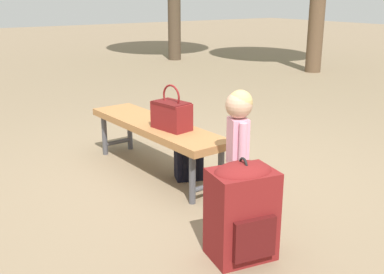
{
  "coord_description": "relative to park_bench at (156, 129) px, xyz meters",
  "views": [
    {
      "loc": [
        2.91,
        -2.04,
        1.51
      ],
      "look_at": [
        0.1,
        -0.11,
        0.45
      ],
      "focal_mm": 43.45,
      "sensor_mm": 36.0,
      "label": 1
    }
  ],
  "objects": [
    {
      "name": "backpack_large",
      "position": [
        1.47,
        -0.28,
        -0.08
      ],
      "size": [
        0.37,
        0.42,
        0.63
      ],
      "color": "maroon",
      "rests_on": "ground"
    },
    {
      "name": "ground_plane",
      "position": [
        0.42,
        0.13,
        -0.39
      ],
      "size": [
        40.0,
        40.0,
        0.0
      ],
      "primitive_type": "plane",
      "color": "#7F6B51",
      "rests_on": "ground"
    },
    {
      "name": "handbag",
      "position": [
        0.24,
        0.01,
        0.18
      ],
      "size": [
        0.35,
        0.23,
        0.37
      ],
      "color": "maroon",
      "rests_on": "park_bench"
    },
    {
      "name": "backpack_small",
      "position": [
        0.28,
        0.15,
        -0.21
      ],
      "size": [
        0.24,
        0.27,
        0.38
      ],
      "color": "black",
      "rests_on": "ground"
    },
    {
      "name": "park_bench",
      "position": [
        0.0,
        0.0,
        0.0
      ],
      "size": [
        1.62,
        0.48,
        0.45
      ],
      "color": "#9E6B3D",
      "rests_on": "ground"
    },
    {
      "name": "child_standing",
      "position": [
        1.03,
        0.05,
        0.21
      ],
      "size": [
        0.23,
        0.18,
        0.9
      ],
      "color": "#B2D8B2",
      "rests_on": "ground"
    }
  ]
}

